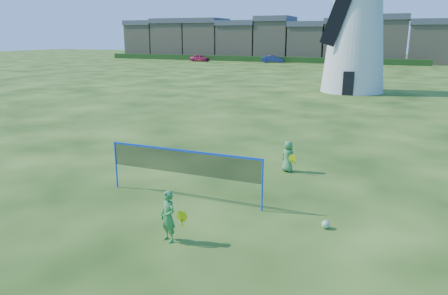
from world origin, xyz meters
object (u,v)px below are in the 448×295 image
badminton_net (184,163)px  player_boy (288,156)px  car_left (200,58)px  player_girl (168,217)px  play_ball (326,224)px  windmill (356,25)px  car_right (273,59)px

badminton_net → player_boy: 4.48m
badminton_net → car_left: badminton_net is taller
player_girl → play_ball: bearing=57.0°
badminton_net → play_ball: badminton_net is taller
badminton_net → play_ball: (4.38, -0.44, -1.03)m
windmill → player_girl: 31.30m
windmill → player_boy: windmill is taller
badminton_net → car_right: badminton_net is taller
badminton_net → play_ball: 4.52m
badminton_net → car_left: (-30.20, 62.71, -0.50)m
player_girl → player_boy: player_girl is taller
player_girl → play_ball: 4.08m
badminton_net → player_girl: size_ratio=3.93×
player_boy → car_left: 67.22m
play_ball → player_girl: bearing=-147.2°
player_girl → car_left: bearing=139.7°
play_ball → badminton_net: bearing=174.2°
play_ball → car_left: bearing=118.7°
player_boy → car_right: size_ratio=0.29×
windmill → car_right: size_ratio=4.27×
player_girl → car_left: (-31.18, 65.34, -0.00)m
player_boy → play_ball: size_ratio=5.22×
car_left → windmill: bearing=-134.1°
player_boy → car_right: 63.55m
badminton_net → player_girl: (0.98, -2.64, -0.50)m
car_right → player_boy: bearing=-171.8°
windmill → play_ball: size_ratio=76.61×
windmill → car_left: bearing=132.7°
badminton_net → player_girl: bearing=-69.6°
windmill → play_ball: (2.76, -28.70, -5.54)m
player_girl → car_left: size_ratio=0.34×
player_girl → player_boy: 6.59m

